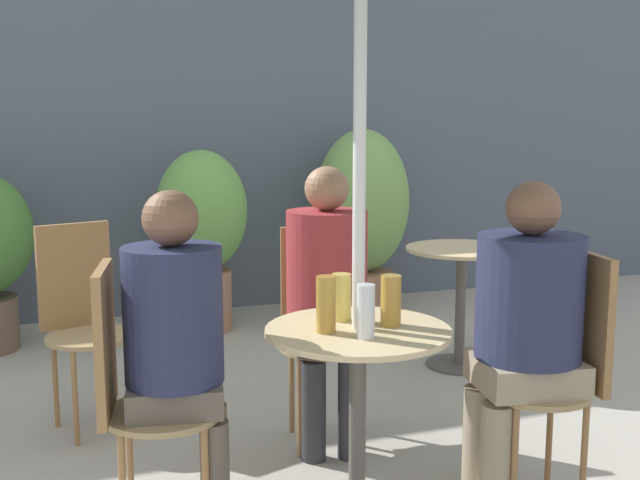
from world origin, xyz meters
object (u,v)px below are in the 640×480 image
Objects in this scene: bistro_chair_0 at (562,358)px; seated_person_2 at (178,335)px; beer_glass_3 at (341,297)px; cafe_table_near at (358,381)px; potted_plant_1 at (202,226)px; seated_person_0 at (524,319)px; beer_glass_0 at (326,304)px; potted_plant_2 at (362,212)px; cafe_table_far at (461,280)px; bistro_chair_4 at (82,308)px; bistro_chair_1 at (321,315)px; seated_person_1 at (327,285)px; beer_glass_1 at (366,311)px; beer_glass_2 at (391,301)px; bistro_chair_2 at (133,381)px.

bistro_chair_0 is 0.79× the size of seated_person_2.
cafe_table_near is at bearing -82.05° from beer_glass_3.
beer_glass_3 is 2.54m from potted_plant_1.
cafe_table_near is at bearing -90.00° from seated_person_0.
beer_glass_0 is at bearing -87.63° from seated_person_0.
potted_plant_2 reaches higher than seated_person_2.
cafe_table_far is 2.10m from bistro_chair_4.
cafe_table_near is 0.58× the size of seated_person_0.
bistro_chair_1 is 0.23m from seated_person_1.
seated_person_1 is (0.10, 0.60, 0.21)m from cafe_table_near.
beer_glass_3 is (0.86, -1.11, 0.23)m from bistro_chair_4.
beer_glass_1 is 0.19m from beer_glass_2.
beer_glass_0 is 1.14× the size of beer_glass_3.
potted_plant_2 is at bearing 65.34° from beer_glass_0.
cafe_table_far is 3.94× the size of beer_glass_2.
bistro_chair_1 is 4.88× the size of beer_glass_0.
seated_person_0 is at bearing -51.45° from bistro_chair_1.
beer_glass_0 reaches higher than cafe_table_near.
potted_plant_2 reaches higher than potted_plant_1.
bistro_chair_0 is at bearing -73.87° from potted_plant_1.
seated_person_2 is 2.62m from potted_plant_1.
seated_person_2 reaches higher than bistro_chair_2.
beer_glass_1 is (0.58, -0.22, 0.08)m from seated_person_2.
beer_glass_0 is at bearing -76.78° from bistro_chair_4.
seated_person_0 is 1.22m from seated_person_2.
beer_glass_1 is (-0.15, -0.87, 0.24)m from bistro_chair_1.
beer_glass_3 is at bearing -78.57° from seated_person_2.
beer_glass_1 is (-0.77, 0.01, 0.24)m from bistro_chair_0.
beer_glass_0 reaches higher than beer_glass_2.
beer_glass_2 is (-1.09, -1.40, 0.28)m from cafe_table_far.
bistro_chair_4 is 0.78× the size of seated_person_0.
cafe_table_near is 0.57× the size of potted_plant_1.
bistro_chair_1 is (0.13, 0.75, 0.04)m from cafe_table_near.
seated_person_0 is (0.60, -0.10, 0.19)m from cafe_table_near.
seated_person_0 is (-0.15, 0.03, 0.15)m from bistro_chair_0.
beer_glass_0 is (-0.72, 0.09, 0.09)m from seated_person_0.
bistro_chair_0 is at bearing -9.69° from cafe_table_near.
bistro_chair_0 is 1.00× the size of bistro_chair_4.
cafe_table_near is 0.76m from bistro_chair_1.
cafe_table_far is at bearing 167.55° from seated_person_0.
seated_person_0 reaches higher than cafe_table_near.
seated_person_2 is at bearing -90.00° from bistro_chair_2.
cafe_table_far is 0.74× the size of bistro_chair_4.
beer_glass_1 is at bearing -140.66° from beer_glass_2.
potted_plant_1 is at bearing -173.42° from potted_plant_2.
cafe_table_far is 1.79m from beer_glass_3.
seated_person_0 is 6.68× the size of beer_glass_1.
potted_plant_2 is (1.17, 2.80, 0.24)m from cafe_table_near.
bistro_chair_4 is at bearing 23.47° from seated_person_2.
potted_plant_2 is at bearing 67.81° from beer_glass_1.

